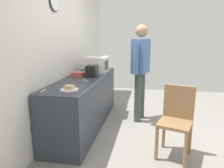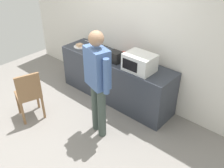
% 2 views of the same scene
% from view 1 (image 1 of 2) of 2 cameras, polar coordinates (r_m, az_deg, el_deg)
% --- Properties ---
extents(ground_plane, '(6.00, 6.00, 0.00)m').
position_cam_1_polar(ground_plane, '(3.63, 11.47, -12.98)').
color(ground_plane, gray).
extents(back_wall, '(5.40, 0.13, 2.60)m').
position_cam_1_polar(back_wall, '(3.61, -14.08, 8.24)').
color(back_wall, silver).
rests_on(back_wall, ground_plane).
extents(kitchen_counter, '(2.39, 0.62, 0.88)m').
position_cam_1_polar(kitchen_counter, '(3.72, -7.41, -4.88)').
color(kitchen_counter, '#333842').
rests_on(kitchen_counter, ground_plane).
extents(microwave, '(0.50, 0.39, 0.30)m').
position_cam_1_polar(microwave, '(4.14, -3.93, 5.37)').
color(microwave, silver).
rests_on(microwave, kitchen_counter).
extents(sandwich_plate, '(0.24, 0.24, 0.07)m').
position_cam_1_polar(sandwich_plate, '(2.76, -11.61, -1.28)').
color(sandwich_plate, white).
rests_on(sandwich_plate, kitchen_counter).
extents(salad_bowl, '(0.23, 0.23, 0.08)m').
position_cam_1_polar(salad_bowl, '(3.73, -9.24, 2.68)').
color(salad_bowl, '#C64C42').
rests_on(salad_bowl, kitchen_counter).
extents(toaster, '(0.22, 0.18, 0.20)m').
position_cam_1_polar(toaster, '(3.65, -5.51, 3.56)').
color(toaster, black).
rests_on(toaster, kitchen_counter).
extents(fork_utensil, '(0.17, 0.04, 0.01)m').
position_cam_1_polar(fork_utensil, '(2.82, -18.26, -1.71)').
color(fork_utensil, silver).
rests_on(fork_utensil, kitchen_counter).
extents(spoon_utensil, '(0.14, 0.12, 0.01)m').
position_cam_1_polar(spoon_utensil, '(3.33, -7.21, 0.98)').
color(spoon_utensil, silver).
rests_on(spoon_utensil, kitchen_counter).
extents(person_standing, '(0.57, 0.34, 1.78)m').
position_cam_1_polar(person_standing, '(3.87, 7.82, 4.97)').
color(person_standing, '#3D4B44').
rests_on(person_standing, ground_plane).
extents(wooden_chair, '(0.50, 0.50, 0.94)m').
position_cam_1_polar(wooden_chair, '(2.90, 17.24, -8.83)').
color(wooden_chair, olive).
rests_on(wooden_chair, ground_plane).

